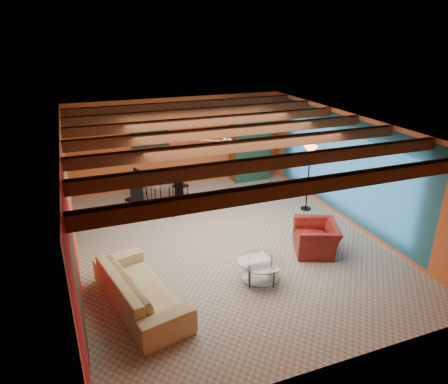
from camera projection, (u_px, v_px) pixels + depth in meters
name	position (u px, v px, depth m)	size (l,w,h in m)	color
room	(225.00, 141.00, 8.58)	(6.52, 8.01, 2.71)	gray
sofa	(140.00, 288.00, 7.08)	(2.39, 0.93, 0.70)	tan
armchair	(316.00, 238.00, 8.83)	(1.02, 0.89, 0.66)	maroon
coffee_table	(261.00, 271.00, 7.82)	(0.90, 0.90, 0.46)	white
dining_table	(158.00, 190.00, 11.05)	(1.79, 1.79, 0.93)	silver
armoire	(249.00, 148.00, 12.91)	(1.17, 0.58, 2.06)	brown
floor_lamp	(308.00, 178.00, 10.69)	(0.36, 0.36, 1.78)	black
ceiling_fan	(227.00, 142.00, 8.48)	(1.50, 1.50, 0.44)	#472614
painting	(150.00, 135.00, 11.88)	(1.05, 0.03, 0.65)	black
potted_plant	(250.00, 108.00, 12.43)	(0.43, 0.38, 0.48)	#26661E
vase	(157.00, 171.00, 10.84)	(0.18, 0.18, 0.19)	orange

